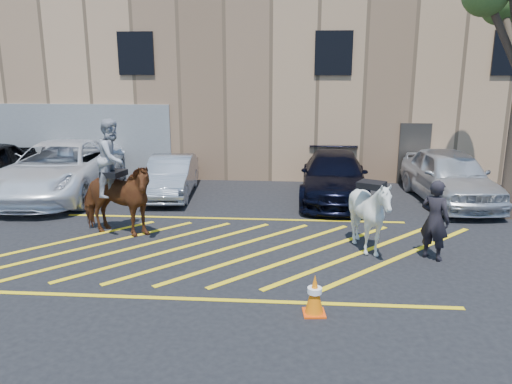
# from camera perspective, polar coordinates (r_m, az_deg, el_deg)

# --- Properties ---
(ground) EXTENTS (90.00, 90.00, 0.00)m
(ground) POSITION_cam_1_polar(r_m,az_deg,el_deg) (11.99, -3.97, -6.20)
(ground) COLOR black
(ground) RESTS_ON ground
(car_white_pickup) EXTENTS (3.31, 6.49, 1.76)m
(car_white_pickup) POSITION_cam_1_polar(r_m,az_deg,el_deg) (17.61, -21.46, 2.45)
(car_white_pickup) COLOR white
(car_white_pickup) RESTS_ON ground
(car_silver_sedan) EXTENTS (1.67, 4.03, 1.30)m
(car_silver_sedan) POSITION_cam_1_polar(r_m,az_deg,el_deg) (16.62, -9.69, 1.78)
(car_silver_sedan) COLOR #8E929B
(car_silver_sedan) RESTS_ON ground
(car_blue_suv) EXTENTS (2.35, 5.16, 1.46)m
(car_blue_suv) POSITION_cam_1_polar(r_m,az_deg,el_deg) (16.19, 8.88, 1.79)
(car_blue_suv) COLOR black
(car_blue_suv) RESTS_ON ground
(car_white_suv) EXTENTS (2.36, 5.04, 1.67)m
(car_white_suv) POSITION_cam_1_polar(r_m,az_deg,el_deg) (16.71, 21.25, 1.72)
(car_white_suv) COLOR silver
(car_white_suv) RESTS_ON ground
(handler) EXTENTS (0.78, 0.75, 1.80)m
(handler) POSITION_cam_1_polar(r_m,az_deg,el_deg) (11.60, 19.75, -3.04)
(handler) COLOR black
(handler) RESTS_ON ground
(warehouse) EXTENTS (32.42, 10.20, 7.30)m
(warehouse) POSITION_cam_1_polar(r_m,az_deg,el_deg) (23.17, 0.17, 12.95)
(warehouse) COLOR tan
(warehouse) RESTS_ON ground
(hatching_zone) EXTENTS (12.60, 5.12, 0.01)m
(hatching_zone) POSITION_cam_1_polar(r_m,az_deg,el_deg) (11.71, -4.18, -6.68)
(hatching_zone) COLOR yellow
(hatching_zone) RESTS_ON ground
(mounted_bay) EXTENTS (2.41, 1.53, 2.95)m
(mounted_bay) POSITION_cam_1_polar(r_m,az_deg,el_deg) (12.88, -15.82, 0.27)
(mounted_bay) COLOR brown
(mounted_bay) RESTS_ON ground
(saddled_white) EXTENTS (2.05, 2.12, 1.80)m
(saddled_white) POSITION_cam_1_polar(r_m,az_deg,el_deg) (11.59, 12.88, -2.54)
(saddled_white) COLOR silver
(saddled_white) RESTS_ON ground
(traffic_cone) EXTENTS (0.41, 0.41, 0.73)m
(traffic_cone) POSITION_cam_1_polar(r_m,az_deg,el_deg) (8.80, 6.71, -11.55)
(traffic_cone) COLOR #FF490A
(traffic_cone) RESTS_ON ground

